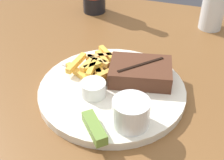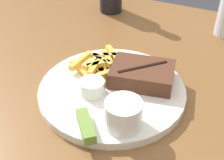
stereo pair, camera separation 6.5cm
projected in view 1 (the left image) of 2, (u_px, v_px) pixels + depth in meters
The scene contains 9 objects.
dining_table at pixel (112, 121), 0.72m from camera, with size 1.28×1.03×0.75m.
dinner_plate at pixel (112, 91), 0.67m from camera, with size 0.31×0.31×0.02m.
steak_portion at pixel (140, 72), 0.67m from camera, with size 0.15×0.12×0.04m.
fries_pile at pixel (96, 65), 0.71m from camera, with size 0.12×0.13×0.02m.
coleslaw_cup at pixel (131, 111), 0.56m from camera, with size 0.07×0.07×0.05m.
dipping_sauce_cup at pixel (93, 88), 0.63m from camera, with size 0.05×0.05×0.03m.
pickle_spear at pixel (94, 128), 0.55m from camera, with size 0.07×0.07×0.02m.
fork_utensil at pixel (83, 73), 0.70m from camera, with size 0.13×0.06×0.00m.
drinking_glass at pixel (213, 10), 0.88m from camera, with size 0.07×0.07×0.11m.
Camera 1 is at (0.16, -0.49, 1.18)m, focal length 50.00 mm.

